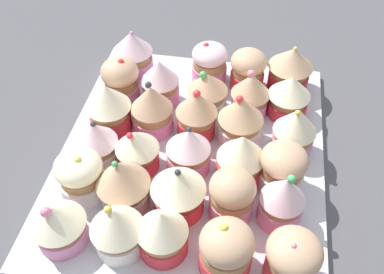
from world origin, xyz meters
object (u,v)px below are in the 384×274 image
(cupcake_12, at_px, (207,92))
(cupcake_26, at_px, (283,168))
(cupcake_5, at_px, (58,223))
(cupcake_15, at_px, (180,190))
(cupcake_3, at_px, (96,142))
(cupcake_21, at_px, (232,195))
(baking_tray, at_px, (192,155))
(cupcake_13, at_px, (199,113))
(cupcake_28, at_px, (292,259))
(cupcake_10, at_px, (117,228))
(cupcake_22, at_px, (226,250))
(cupcake_4, at_px, (80,174))
(cupcake_16, at_px, (162,232))
(cupcake_18, at_px, (251,93))
(cupcake_23, at_px, (290,68))
(cupcake_17, at_px, (248,69))
(cupcake_8, at_px, (137,149))
(cupcake_20, at_px, (241,158))
(cupcake_25, at_px, (294,131))
(cupcake_2, at_px, (109,107))
(cupcake_9, at_px, (123,183))
(cupcake_1, at_px, (121,79))
(cupcake_14, at_px, (192,150))
(cupcake_24, at_px, (289,95))
(cupcake_11, at_px, (207,62))
(cupcake_27, at_px, (282,200))
(cupcake_6, at_px, (160,82))
(cupcake_0, at_px, (133,53))
(cupcake_19, at_px, (241,120))

(cupcake_12, relative_size, cupcake_26, 1.00)
(cupcake_5, bearing_deg, cupcake_15, 117.28)
(cupcake_3, relative_size, cupcake_21, 0.95)
(baking_tray, xyz_separation_m, cupcake_13, (-0.04, 0.00, 0.05))
(cupcake_26, bearing_deg, cupcake_28, 6.32)
(cupcake_10, height_order, cupcake_22, same)
(cupcake_4, relative_size, cupcake_16, 0.98)
(cupcake_18, distance_m, cupcake_23, 0.09)
(cupcake_12, xyz_separation_m, cupcake_17, (-0.06, 0.05, 0.00))
(cupcake_8, bearing_deg, cupcake_20, 91.74)
(cupcake_3, distance_m, cupcake_25, 0.26)
(baking_tray, distance_m, cupcake_21, 0.12)
(cupcake_16, relative_size, cupcake_20, 0.93)
(cupcake_17, xyz_separation_m, cupcake_26, (0.19, 0.06, 0.00))
(cupcake_2, distance_m, cupcake_9, 0.13)
(cupcake_1, xyz_separation_m, cupcake_14, (0.12, 0.13, -0.00))
(cupcake_9, relative_size, cupcake_24, 1.16)
(cupcake_11, relative_size, cupcake_27, 0.86)
(cupcake_26, bearing_deg, cupcake_6, -125.58)
(baking_tray, height_order, cupcake_0, cupcake_0)
(cupcake_4, distance_m, cupcake_21, 0.18)
(cupcake_10, relative_size, cupcake_14, 1.07)
(cupcake_19, bearing_deg, cupcake_6, -115.48)
(cupcake_0, bearing_deg, cupcake_3, 0.48)
(cupcake_8, bearing_deg, cupcake_1, -155.18)
(cupcake_8, height_order, cupcake_27, cupcake_27)
(cupcake_28, bearing_deg, cupcake_24, -178.24)
(cupcake_11, bearing_deg, cupcake_28, 23.25)
(cupcake_2, distance_m, cupcake_6, 0.09)
(cupcake_0, bearing_deg, cupcake_23, 91.30)
(cupcake_2, xyz_separation_m, cupcake_12, (-0.06, 0.13, -0.01))
(cupcake_21, relative_size, cupcake_25, 0.92)
(baking_tray, height_order, cupcake_13, cupcake_13)
(cupcake_5, height_order, cupcake_27, cupcake_27)
(cupcake_5, height_order, cupcake_8, same)
(baking_tray, xyz_separation_m, cupcake_19, (-0.03, 0.06, 0.04))
(cupcake_13, distance_m, cupcake_22, 0.20)
(cupcake_6, xyz_separation_m, cupcake_25, (0.07, 0.20, 0.00))
(cupcake_1, distance_m, cupcake_9, 0.20)
(cupcake_13, relative_size, cupcake_28, 1.11)
(cupcake_12, distance_m, cupcake_14, 0.12)
(cupcake_10, xyz_separation_m, cupcake_13, (-0.19, 0.06, 0.00))
(cupcake_12, relative_size, cupcake_13, 0.87)
(cupcake_10, height_order, cupcake_24, cupcake_10)
(cupcake_1, height_order, cupcake_18, cupcake_18)
(cupcake_5, xyz_separation_m, cupcake_12, (-0.25, 0.13, -0.00))
(cupcake_20, bearing_deg, cupcake_14, -94.53)
(cupcake_23, bearing_deg, cupcake_27, -0.96)
(cupcake_3, height_order, cupcake_10, cupcake_10)
(cupcake_4, relative_size, cupcake_27, 0.87)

